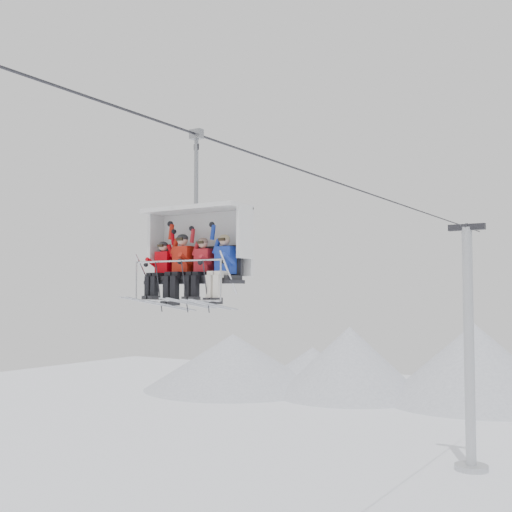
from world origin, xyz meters
The scene contains 8 objects.
ridgeline centered at (-1.58, 42.05, 2.84)m, with size 72.00×21.00×7.00m.
lift_tower_right centered at (0.00, 22.00, 5.78)m, with size 2.00×1.80×13.48m.
haul_cable centered at (0.00, 0.00, 13.30)m, with size 0.06×0.06×50.00m, color #2C2C31.
chairlift_carrier centered at (0.00, -2.46, 10.72)m, with size 2.61×1.17×3.98m.
skier_far_left centered at (-0.89, -2.79, 10.18)m, with size 0.38×1.69×1.53m.
skier_center_left centered at (-0.31, -2.77, 10.25)m, with size 0.45×1.69×1.75m.
skier_center_right centered at (0.28, -2.78, 10.20)m, with size 0.39×1.69×1.58m.
skier_far_right centered at (0.87, -2.77, 10.22)m, with size 0.42×1.69×1.65m.
Camera 1 is at (9.01, -14.28, 9.60)m, focal length 45.00 mm.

